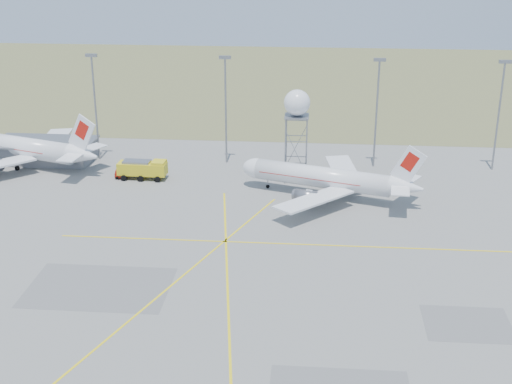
# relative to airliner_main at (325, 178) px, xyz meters

# --- Properties ---
(ground) EXTENTS (400.00, 400.00, 0.00)m
(ground) POSITION_rel_airliner_main_xyz_m (-8.70, -49.36, -3.29)
(ground) COLOR gray
(ground) RESTS_ON ground
(grass_strip) EXTENTS (400.00, 120.00, 0.03)m
(grass_strip) POSITION_rel_airliner_main_xyz_m (-8.70, 90.64, -3.27)
(grass_strip) COLOR #5F6739
(grass_strip) RESTS_ON ground
(building_grey) EXTENTS (19.00, 10.00, 3.90)m
(building_grey) POSITION_rel_airliner_main_xyz_m (-53.70, 14.64, -1.31)
(building_grey) COLOR gray
(building_grey) RESTS_ON ground
(mast_a) EXTENTS (2.20, 0.50, 20.50)m
(mast_a) POSITION_rel_airliner_main_xyz_m (-43.70, 16.64, 8.78)
(mast_a) COLOR gray
(mast_a) RESTS_ON ground
(mast_b) EXTENTS (2.20, 0.50, 20.50)m
(mast_b) POSITION_rel_airliner_main_xyz_m (-18.70, 16.64, 8.78)
(mast_b) COLOR gray
(mast_b) RESTS_ON ground
(mast_c) EXTENTS (2.20, 0.50, 20.50)m
(mast_c) POSITION_rel_airliner_main_xyz_m (9.30, 16.64, 8.78)
(mast_c) COLOR gray
(mast_c) RESTS_ON ground
(mast_d) EXTENTS (2.20, 0.50, 20.50)m
(mast_d) POSITION_rel_airliner_main_xyz_m (31.30, 16.64, 8.78)
(mast_d) COLOR gray
(mast_d) RESTS_ON ground
(airliner_main) EXTENTS (30.84, 29.13, 10.72)m
(airliner_main) POSITION_rel_airliner_main_xyz_m (0.00, 0.00, 0.00)
(airliner_main) COLOR white
(airliner_main) RESTS_ON ground
(airliner_far) EXTENTS (33.27, 31.36, 11.61)m
(airliner_far) POSITION_rel_airliner_main_xyz_m (-57.40, 11.61, 0.27)
(airliner_far) COLOR white
(airliner_far) RESTS_ON ground
(radar_tower) EXTENTS (4.56, 4.56, 16.51)m
(radar_tower) POSITION_rel_airliner_main_xyz_m (-5.13, 7.52, 5.98)
(radar_tower) COLOR gray
(radar_tower) RESTS_ON ground
(fire_truck) EXTENTS (8.82, 3.77, 3.49)m
(fire_truck) POSITION_rel_airliner_main_xyz_m (-32.36, 6.11, -1.61)
(fire_truck) COLOR gold
(fire_truck) RESTS_ON ground
(baggage_tug) EXTENTS (2.13, 1.78, 1.56)m
(baggage_tug) POSITION_rel_airliner_main_xyz_m (-36.66, 5.99, -2.69)
(baggage_tug) COLOR #A1190B
(baggage_tug) RESTS_ON ground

